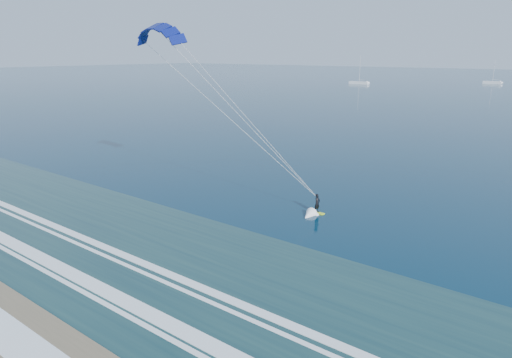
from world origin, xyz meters
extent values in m
cube|color=#1E423F|center=(0.00, 8.00, 0.01)|extent=(600.00, 22.00, 0.03)
cube|color=white|center=(0.00, 5.50, 0.04)|extent=(600.00, 1.10, 0.07)
cube|color=white|center=(0.00, 9.50, 0.04)|extent=(600.00, 0.70, 0.07)
cube|color=#CBEF1C|center=(9.85, 26.38, 0.04)|extent=(1.46, 0.47, 0.08)
imported|color=black|center=(9.85, 26.38, 0.98)|extent=(0.49, 0.70, 1.80)
cone|color=white|center=(9.70, 25.08, 0.08)|extent=(1.31, 1.74, 1.10)
cube|color=white|center=(-65.60, 195.25, 0.60)|extent=(9.58, 2.40, 1.20)
cylinder|color=silver|center=(-65.60, 195.25, 7.12)|extent=(0.18, 0.18, 11.84)
cylinder|color=silver|center=(-64.40, 195.25, 2.00)|extent=(2.60, 0.12, 0.12)
cube|color=white|center=(-15.87, 235.96, 0.60)|extent=(8.12, 2.40, 1.20)
cylinder|color=silver|center=(-15.87, 235.96, 6.11)|extent=(0.18, 0.18, 9.82)
cylinder|color=silver|center=(-14.67, 235.96, 2.00)|extent=(2.60, 0.12, 0.12)
camera|label=1|loc=(29.96, -9.16, 14.60)|focal=32.00mm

